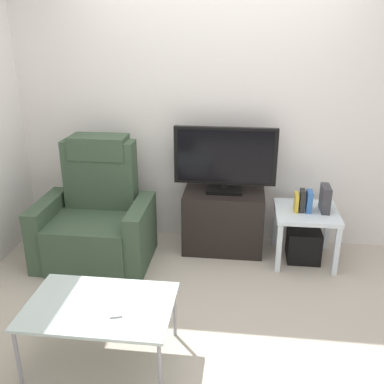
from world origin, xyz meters
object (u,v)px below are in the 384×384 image
object	(u,v)px
tv_stand	(223,221)
coffee_table	(100,308)
subwoofer_box	(303,244)
book_rightmost	(309,201)
television	(225,159)
recliner_armchair	(96,219)
book_leftmost	(296,202)
side_table	(306,218)
book_middle	(302,200)
cell_phone	(115,310)
game_console	(325,199)

from	to	relation	value
tv_stand	coffee_table	world-z (taller)	tv_stand
subwoofer_box	book_rightmost	size ratio (longest dim) A/B	1.53
television	recliner_armchair	xyz separation A→B (m)	(-1.12, -0.31, -0.51)
television	book_leftmost	xyz separation A→B (m)	(0.63, -0.15, -0.33)
subwoofer_box	book_leftmost	bearing A→B (deg)	-168.69
tv_stand	book_rightmost	world-z (taller)	book_rightmost
coffee_table	subwoofer_box	bearing A→B (deg)	45.88
subwoofer_box	book_leftmost	distance (m)	0.43
side_table	book_rightmost	bearing A→B (deg)	-69.31
book_rightmost	book_middle	bearing A→B (deg)	180.00
subwoofer_box	cell_phone	size ratio (longest dim) A/B	1.93
recliner_armchair	book_leftmost	distance (m)	1.77
side_table	book_leftmost	distance (m)	0.19
book_leftmost	recliner_armchair	bearing A→B (deg)	-174.81
book_leftmost	cell_phone	distance (m)	1.90
tv_stand	book_leftmost	world-z (taller)	book_leftmost
tv_stand	recliner_armchair	bearing A→B (deg)	-165.52
recliner_armchair	television	bearing A→B (deg)	11.20
game_console	coffee_table	world-z (taller)	game_console
television	tv_stand	bearing A→B (deg)	-90.00
coffee_table	book_leftmost	bearing A→B (deg)	47.59
television	coffee_table	bearing A→B (deg)	-113.15
subwoofer_box	game_console	bearing A→B (deg)	3.95
side_table	game_console	size ratio (longest dim) A/B	2.37
book_rightmost	game_console	distance (m)	0.14
book_leftmost	side_table	bearing A→B (deg)	11.31
tv_stand	side_table	size ratio (longest dim) A/B	1.35
side_table	cell_phone	size ratio (longest dim) A/B	3.60
game_console	coffee_table	bearing A→B (deg)	-136.74
side_table	book_middle	xyz separation A→B (m)	(-0.05, -0.02, 0.18)
television	coffee_table	distance (m)	1.79
recliner_armchair	book_rightmost	distance (m)	1.87
subwoofer_box	cell_phone	bearing A→B (deg)	-130.86
game_console	book_middle	bearing A→B (deg)	-171.36
side_table	coffee_table	bearing A→B (deg)	-134.12
side_table	cell_phone	xyz separation A→B (m)	(-1.29, -1.49, 0.01)
side_table	recliner_armchair	bearing A→B (deg)	-174.48
television	subwoofer_box	distance (m)	1.05
subwoofer_box	book_rightmost	world-z (taller)	book_rightmost
book_middle	book_rightmost	xyz separation A→B (m)	(0.06, 0.00, -0.00)
subwoofer_box	television	bearing A→B (deg)	170.02
game_console	recliner_armchair	bearing A→B (deg)	-174.59
coffee_table	cell_phone	size ratio (longest dim) A/B	6.00
book_middle	coffee_table	xyz separation A→B (m)	(-1.35, -1.43, -0.20)
tv_stand	cell_phone	world-z (taller)	tv_stand
television	coffee_table	world-z (taller)	television
coffee_table	side_table	bearing A→B (deg)	45.88
recliner_armchair	coffee_table	world-z (taller)	recliner_armchair
tv_stand	television	world-z (taller)	television
recliner_armchair	side_table	distance (m)	1.86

